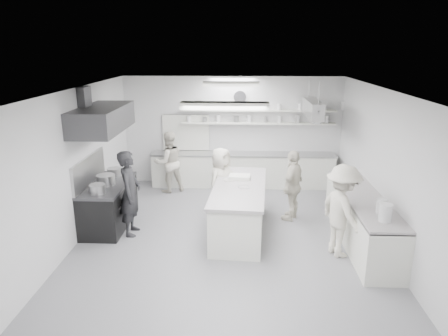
{
  "coord_description": "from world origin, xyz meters",
  "views": [
    {
      "loc": [
        0.25,
        -7.87,
        3.78
      ],
      "look_at": [
        -0.11,
        0.6,
        1.28
      ],
      "focal_mm": 33.25,
      "sensor_mm": 36.0,
      "label": 1
    }
  ],
  "objects_px": {
    "cook_back": "(169,162)",
    "stove": "(109,206)",
    "back_counter": "(243,170)",
    "cook_stove": "(130,193)",
    "right_counter": "(362,220)",
    "prep_island": "(239,210)"
  },
  "relations": [
    {
      "from": "cook_back",
      "to": "right_counter",
      "type": "bearing_deg",
      "value": 116.42
    },
    {
      "from": "prep_island",
      "to": "cook_back",
      "type": "bearing_deg",
      "value": 131.8
    },
    {
      "from": "back_counter",
      "to": "prep_island",
      "type": "relative_size",
      "value": 1.91
    },
    {
      "from": "cook_stove",
      "to": "cook_back",
      "type": "height_order",
      "value": "cook_stove"
    },
    {
      "from": "right_counter",
      "to": "prep_island",
      "type": "distance_m",
      "value": 2.46
    },
    {
      "from": "stove",
      "to": "right_counter",
      "type": "distance_m",
      "value": 5.28
    },
    {
      "from": "cook_back",
      "to": "cook_stove",
      "type": "bearing_deg",
      "value": 52.44
    },
    {
      "from": "prep_island",
      "to": "cook_back",
      "type": "distance_m",
      "value": 3.09
    },
    {
      "from": "stove",
      "to": "right_counter",
      "type": "bearing_deg",
      "value": -6.52
    },
    {
      "from": "right_counter",
      "to": "prep_island",
      "type": "xyz_separation_m",
      "value": [
        -2.43,
        0.43,
        0.01
      ]
    },
    {
      "from": "cook_back",
      "to": "back_counter",
      "type": "bearing_deg",
      "value": 165.45
    },
    {
      "from": "cook_back",
      "to": "prep_island",
      "type": "bearing_deg",
      "value": 97.83
    },
    {
      "from": "stove",
      "to": "prep_island",
      "type": "height_order",
      "value": "prep_island"
    },
    {
      "from": "cook_back",
      "to": "stove",
      "type": "bearing_deg",
      "value": 37.34
    },
    {
      "from": "stove",
      "to": "cook_stove",
      "type": "height_order",
      "value": "cook_stove"
    },
    {
      "from": "right_counter",
      "to": "cook_back",
      "type": "xyz_separation_m",
      "value": [
        -4.32,
        2.85,
        0.35
      ]
    },
    {
      "from": "back_counter",
      "to": "right_counter",
      "type": "distance_m",
      "value": 4.13
    },
    {
      "from": "cook_stove",
      "to": "cook_back",
      "type": "bearing_deg",
      "value": -9.01
    },
    {
      "from": "stove",
      "to": "prep_island",
      "type": "xyz_separation_m",
      "value": [
        2.82,
        -0.17,
        0.03
      ]
    },
    {
      "from": "stove",
      "to": "cook_stove",
      "type": "distance_m",
      "value": 0.83
    },
    {
      "from": "stove",
      "to": "prep_island",
      "type": "distance_m",
      "value": 2.83
    },
    {
      "from": "prep_island",
      "to": "cook_stove",
      "type": "relative_size",
      "value": 1.47
    }
  ]
}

